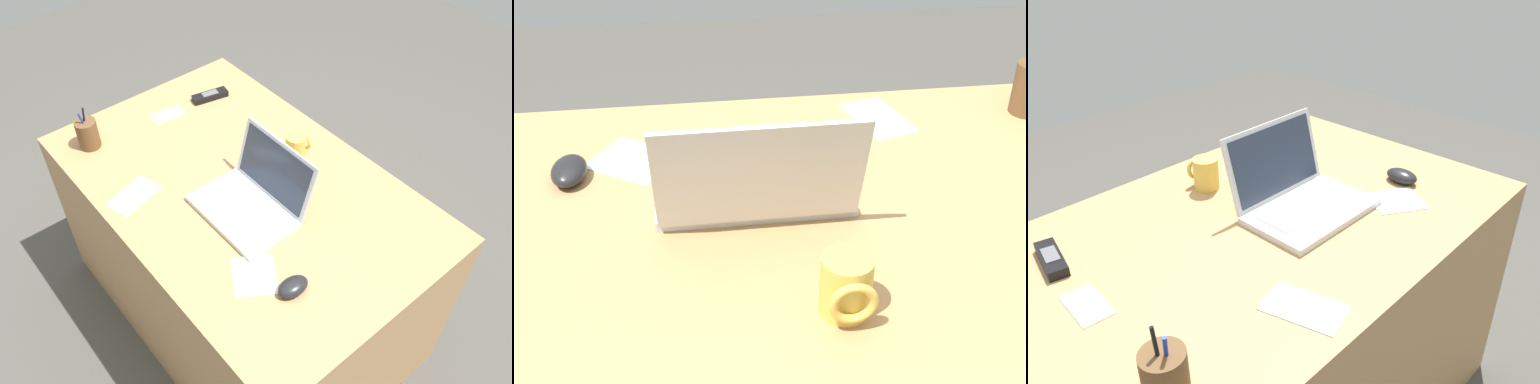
{
  "view_description": "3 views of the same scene",
  "coord_description": "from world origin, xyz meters",
  "views": [
    {
      "loc": [
        1.03,
        -0.79,
        2.04
      ],
      "look_at": [
        0.09,
        -0.01,
        0.79
      ],
      "focal_mm": 38.26,
      "sensor_mm": 36.0,
      "label": 1
    },
    {
      "loc": [
        0.2,
        0.9,
        1.41
      ],
      "look_at": [
        0.08,
        -0.02,
        0.77
      ],
      "focal_mm": 47.29,
      "sensor_mm": 36.0,
      "label": 2
    },
    {
      "loc": [
        -0.79,
        -0.82,
        1.45
      ],
      "look_at": [
        0.05,
        -0.04,
        0.82
      ],
      "focal_mm": 36.14,
      "sensor_mm": 36.0,
      "label": 3
    }
  ],
  "objects": [
    {
      "name": "paper_note_left",
      "position": [
        -0.18,
        -0.3,
        0.74
      ],
      "size": [
        0.14,
        0.19,
        0.0
      ],
      "primitive_type": "cube",
      "rotation": [
        0.0,
        0.0,
        0.26
      ],
      "color": "white",
      "rests_on": "desk"
    },
    {
      "name": "cordless_phone",
      "position": [
        -0.46,
        0.21,
        0.76
      ],
      "size": [
        0.07,
        0.15,
        0.03
      ],
      "color": "black",
      "rests_on": "desk"
    },
    {
      "name": "computer_mouse",
      "position": [
        0.43,
        -0.15,
        0.76
      ],
      "size": [
        0.07,
        0.1,
        0.04
      ],
      "primitive_type": "ellipsoid",
      "rotation": [
        0.0,
        0.0,
        -0.05
      ],
      "color": "black",
      "rests_on": "desk"
    },
    {
      "name": "desk",
      "position": [
        0.0,
        0.0,
        0.37
      ],
      "size": [
        1.33,
        0.86,
        0.74
      ],
      "primitive_type": "cube",
      "color": "tan",
      "rests_on": "ground"
    },
    {
      "name": "pen_holder",
      "position": [
        -0.5,
        -0.29,
        0.8
      ],
      "size": [
        0.08,
        0.08,
        0.16
      ],
      "color": "brown",
      "rests_on": "desk"
    },
    {
      "name": "paper_note_right",
      "position": [
        0.32,
        -0.2,
        0.74
      ],
      "size": [
        0.19,
        0.18,
        0.0
      ],
      "primitive_type": "cube",
      "rotation": [
        0.0,
        0.0,
        -0.57
      ],
      "color": "white",
      "rests_on": "desk"
    },
    {
      "name": "laptop",
      "position": [
        0.11,
        -0.03,
        0.79
      ],
      "size": [
        0.33,
        0.27,
        0.21
      ],
      "color": "silver",
      "rests_on": "desk"
    },
    {
      "name": "paper_note_near_laptop",
      "position": [
        -0.48,
        0.02,
        0.74
      ],
      "size": [
        0.08,
        0.13,
        0.0
      ],
      "primitive_type": "cube",
      "rotation": [
        0.0,
        0.0,
        -0.08
      ],
      "color": "white",
      "rests_on": "desk"
    },
    {
      "name": "coffee_mug_white",
      "position": [
        0.01,
        0.24,
        0.79
      ],
      "size": [
        0.07,
        0.08,
        0.09
      ],
      "color": "#E0BC4C",
      "rests_on": "desk"
    }
  ]
}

